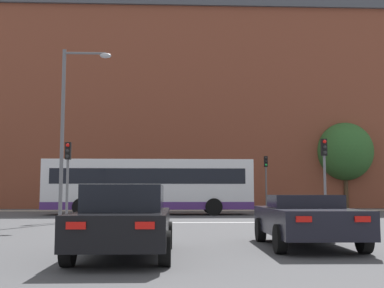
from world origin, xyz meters
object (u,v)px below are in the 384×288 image
(car_roadster_right, at_px, (306,219))
(bus_crossing_lead, at_px, (149,185))
(traffic_light_far_left, at_px, (105,177))
(street_lamp_junction, at_px, (71,117))
(pedestrian_waiting, at_px, (174,196))
(traffic_light_near_left, at_px, (68,167))
(traffic_light_near_right, at_px, (325,165))
(car_saloon_left, at_px, (125,220))
(traffic_light_far_right, at_px, (266,174))

(car_roadster_right, distance_m, bus_crossing_lead, 18.22)
(traffic_light_far_left, bearing_deg, street_lamp_junction, -88.17)
(street_lamp_junction, relative_size, pedestrian_waiting, 4.19)
(traffic_light_near_left, distance_m, street_lamp_junction, 2.59)
(traffic_light_near_right, bearing_deg, traffic_light_near_left, 179.10)
(traffic_light_far_left, bearing_deg, traffic_light_near_left, -89.61)
(car_saloon_left, height_order, bus_crossing_lead, bus_crossing_lead)
(traffic_light_far_right, bearing_deg, pedestrian_waiting, 166.16)
(car_saloon_left, xyz_separation_m, traffic_light_near_left, (-3.85, 12.27, 1.73))
(traffic_light_near_left, distance_m, pedestrian_waiting, 15.50)
(traffic_light_far_left, distance_m, pedestrian_waiting, 5.53)
(car_roadster_right, relative_size, traffic_light_far_left, 1.18)
(car_saloon_left, xyz_separation_m, traffic_light_far_right, (7.95, 25.20, 1.97))
(car_roadster_right, height_order, traffic_light_near_right, traffic_light_near_right)
(car_saloon_left, xyz_separation_m, street_lamp_junction, (-3.48, 10.90, 3.89))
(traffic_light_far_right, distance_m, traffic_light_near_right, 13.12)
(traffic_light_far_right, bearing_deg, traffic_light_near_right, -89.18)
(car_roadster_right, height_order, pedestrian_waiting, pedestrian_waiting)
(traffic_light_far_left, relative_size, traffic_light_near_right, 0.95)
(bus_crossing_lead, height_order, pedestrian_waiting, bus_crossing_lead)
(pedestrian_waiting, bearing_deg, car_saloon_left, 62.30)
(traffic_light_near_right, distance_m, street_lamp_junction, 11.85)
(car_saloon_left, xyz_separation_m, traffic_light_near_right, (8.13, 12.08, 1.86))
(car_saloon_left, xyz_separation_m, bus_crossing_lead, (-0.41, 19.21, 1.02))
(traffic_light_far_right, relative_size, traffic_light_near_right, 1.05)
(car_roadster_right, height_order, traffic_light_near_left, traffic_light_near_left)
(bus_crossing_lead, distance_m, pedestrian_waiting, 7.85)
(traffic_light_near_left, bearing_deg, traffic_light_near_right, -0.90)
(car_saloon_left, distance_m, car_roadster_right, 4.58)
(bus_crossing_lead, relative_size, traffic_light_near_left, 3.39)
(traffic_light_near_right, bearing_deg, street_lamp_junction, -174.18)
(traffic_light_near_right, distance_m, pedestrian_waiting, 16.42)
(car_roadster_right, distance_m, traffic_light_far_right, 23.93)
(car_saloon_left, relative_size, bus_crossing_lead, 0.36)
(traffic_light_near_right, bearing_deg, traffic_light_far_right, 90.82)
(traffic_light_near_left, bearing_deg, car_saloon_left, -72.59)
(car_saloon_left, height_order, car_roadster_right, car_saloon_left)
(street_lamp_junction, bearing_deg, traffic_light_far_left, 91.83)
(traffic_light_near_left, xyz_separation_m, pedestrian_waiting, (5.01, 14.60, -1.40))
(car_roadster_right, relative_size, traffic_light_near_left, 1.17)
(car_saloon_left, height_order, traffic_light_far_right, traffic_light_far_right)
(traffic_light_near_right, relative_size, pedestrian_waiting, 2.11)
(car_saloon_left, bearing_deg, car_roadster_right, 21.49)
(traffic_light_far_right, bearing_deg, car_roadster_right, -98.86)
(car_roadster_right, xyz_separation_m, traffic_light_far_left, (-8.21, 23.62, 1.81))
(car_roadster_right, bearing_deg, traffic_light_near_right, 70.94)
(traffic_light_far_right, xyz_separation_m, traffic_light_near_left, (-11.79, -12.93, -0.24))
(car_roadster_right, bearing_deg, street_lamp_junction, 131.16)
(bus_crossing_lead, height_order, traffic_light_near_left, traffic_light_near_left)
(car_saloon_left, distance_m, pedestrian_waiting, 26.90)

